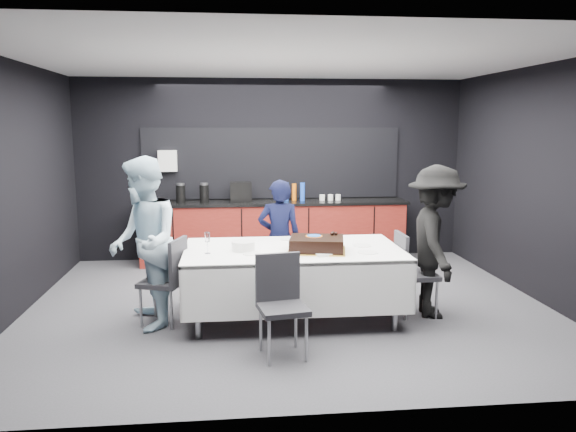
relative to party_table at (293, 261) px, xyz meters
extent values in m
plane|color=#47474D|center=(0.00, 0.40, -0.64)|extent=(6.00, 6.00, 0.00)
cube|color=white|center=(0.00, 0.40, 2.16)|extent=(6.00, 5.00, 0.04)
cube|color=black|center=(0.00, 2.90, 0.76)|extent=(6.00, 0.04, 2.80)
cube|color=black|center=(0.00, -2.10, 0.76)|extent=(6.00, 0.04, 2.80)
cube|color=black|center=(-3.00, 0.40, 0.76)|extent=(0.04, 5.00, 2.80)
cube|color=black|center=(3.00, 0.40, 0.76)|extent=(0.04, 5.00, 2.80)
cube|color=maroon|center=(0.00, 2.60, -0.19)|extent=(4.00, 0.60, 0.90)
cube|color=black|center=(0.00, 2.60, 0.28)|extent=(4.10, 0.64, 0.04)
cube|color=black|center=(0.00, 2.88, 0.86)|extent=(4.00, 0.03, 1.10)
cube|color=white|center=(-1.60, 2.83, 0.91)|extent=(0.28, 0.12, 0.32)
cylinder|color=black|center=(-1.40, 2.60, 0.43)|extent=(0.14, 0.14, 0.26)
cylinder|color=black|center=(-1.05, 2.60, 0.43)|extent=(0.14, 0.14, 0.26)
cube|color=black|center=(-0.50, 2.60, 0.45)|extent=(0.32, 0.24, 0.30)
cylinder|color=blue|center=(0.20, 2.65, 0.44)|extent=(0.07, 0.07, 0.28)
cylinder|color=orange|center=(0.32, 2.65, 0.43)|extent=(0.07, 0.07, 0.26)
cylinder|color=blue|center=(0.44, 2.58, 0.44)|extent=(0.07, 0.07, 0.28)
cylinder|color=white|center=(0.75, 2.60, 0.34)|extent=(0.08, 0.08, 0.09)
cylinder|color=white|center=(0.88, 2.60, 0.34)|extent=(0.08, 0.08, 0.09)
cylinder|color=white|center=(1.00, 2.60, 0.34)|extent=(0.08, 0.08, 0.09)
cylinder|color=#99999E|center=(-1.40, 2.60, 0.57)|extent=(0.12, 0.12, 0.03)
cylinder|color=#99999E|center=(-1.05, 2.60, 0.57)|extent=(0.12, 0.12, 0.03)
cylinder|color=#99999E|center=(-1.00, -0.50, -0.27)|extent=(0.06, 0.06, 0.75)
cylinder|color=#99999E|center=(-1.00, 0.50, -0.27)|extent=(0.06, 0.06, 0.75)
cylinder|color=#99999E|center=(1.00, -0.50, -0.27)|extent=(0.06, 0.06, 0.75)
cylinder|color=#99999E|center=(1.00, 0.50, -0.27)|extent=(0.06, 0.06, 0.75)
cube|color=white|center=(0.00, 0.00, 0.12)|extent=(2.32, 1.32, 0.04)
cube|color=white|center=(0.00, -0.65, -0.15)|extent=(2.32, 0.02, 0.55)
cube|color=white|center=(0.00, 0.65, -0.15)|extent=(2.32, 0.02, 0.55)
cube|color=white|center=(-1.15, 0.00, -0.15)|extent=(0.02, 1.32, 0.55)
cube|color=white|center=(1.15, 0.00, -0.15)|extent=(0.02, 1.32, 0.55)
cube|color=gold|center=(0.23, -0.17, 0.15)|extent=(0.68, 0.59, 0.01)
cube|color=black|center=(0.23, -0.17, 0.21)|extent=(0.63, 0.54, 0.12)
cube|color=black|center=(0.23, -0.17, 0.28)|extent=(0.63, 0.54, 0.01)
cylinder|color=orange|center=(0.21, -0.11, 0.29)|extent=(0.18, 0.18, 0.00)
cylinder|color=blue|center=(0.21, -0.11, 0.29)|extent=(0.15, 0.15, 0.01)
sphere|color=black|center=(0.41, -0.05, 0.30)|extent=(0.04, 0.04, 0.04)
sphere|color=black|center=(0.43, -0.09, 0.30)|extent=(0.04, 0.04, 0.04)
sphere|color=black|center=(0.39, -0.09, 0.30)|extent=(0.04, 0.04, 0.04)
cylinder|color=white|center=(-0.54, -0.06, 0.19)|extent=(0.24, 0.24, 0.10)
cylinder|color=white|center=(-0.45, -0.23, 0.14)|extent=(0.19, 0.19, 0.01)
cylinder|color=white|center=(0.77, 0.04, 0.14)|extent=(0.21, 0.21, 0.01)
cylinder|color=white|center=(0.75, -0.30, 0.14)|extent=(0.21, 0.21, 0.01)
cylinder|color=white|center=(0.01, 0.47, 0.14)|extent=(0.21, 0.21, 0.01)
cube|color=white|center=(0.27, -0.40, 0.15)|extent=(0.17, 0.13, 0.02)
cylinder|color=white|center=(-0.91, -0.16, 0.14)|extent=(0.06, 0.06, 0.00)
cylinder|color=white|center=(-0.91, -0.16, 0.20)|extent=(0.01, 0.01, 0.12)
cylinder|color=white|center=(-0.91, -0.16, 0.31)|extent=(0.05, 0.05, 0.10)
cube|color=#2A292E|center=(-1.39, -0.04, -0.19)|extent=(0.53, 0.53, 0.05)
cube|color=#2A292E|center=(-1.21, -0.10, 0.06)|extent=(0.17, 0.41, 0.45)
cylinder|color=#99999E|center=(-1.50, 0.18, -0.42)|extent=(0.03, 0.03, 0.44)
cylinder|color=#99999E|center=(-1.61, -0.15, -0.42)|extent=(0.03, 0.03, 0.44)
cylinder|color=#99999E|center=(-1.18, 0.07, -0.42)|extent=(0.03, 0.03, 0.44)
cylinder|color=#99999E|center=(-1.28, -0.25, -0.42)|extent=(0.03, 0.03, 0.44)
cube|color=#2A292E|center=(1.38, -0.04, -0.19)|extent=(0.42, 0.42, 0.05)
cube|color=#2A292E|center=(1.19, -0.04, 0.06)|extent=(0.04, 0.42, 0.45)
cylinder|color=#99999E|center=(1.55, -0.21, -0.42)|extent=(0.03, 0.03, 0.44)
cylinder|color=#99999E|center=(1.55, 0.13, -0.42)|extent=(0.03, 0.03, 0.44)
cylinder|color=#99999E|center=(1.21, -0.21, -0.42)|extent=(0.03, 0.03, 0.44)
cylinder|color=#99999E|center=(1.21, 0.13, -0.42)|extent=(0.03, 0.03, 0.44)
cube|color=#2A292E|center=(-0.21, -1.03, -0.19)|extent=(0.48, 0.48, 0.05)
cube|color=#2A292E|center=(-0.24, -0.84, 0.06)|extent=(0.42, 0.11, 0.45)
cylinder|color=#99999E|center=(-0.35, -1.23, -0.42)|extent=(0.03, 0.03, 0.44)
cylinder|color=#99999E|center=(-0.01, -1.17, -0.42)|extent=(0.03, 0.03, 0.44)
cylinder|color=#99999E|center=(-0.40, -0.89, -0.42)|extent=(0.03, 0.03, 0.44)
cylinder|color=#99999E|center=(-0.07, -0.84, -0.42)|extent=(0.03, 0.03, 0.44)
imported|color=black|center=(-0.07, 0.83, 0.08)|extent=(0.54, 0.37, 1.44)
imported|color=#C3E4F6|center=(-1.56, -0.10, 0.25)|extent=(0.87, 1.00, 1.78)
imported|color=black|center=(1.56, -0.07, 0.19)|extent=(0.79, 1.17, 1.67)
camera|label=1|loc=(-0.67, -5.87, 1.45)|focal=35.00mm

